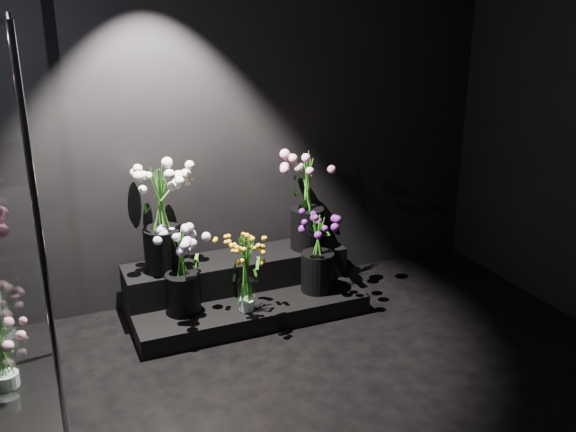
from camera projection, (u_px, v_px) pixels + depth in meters
wall_back at (238, 109)px, 4.57m from camera, size 4.00×0.00×4.00m
display_riser at (242, 288)px, 4.66m from camera, size 1.63×0.73×0.36m
bouquet_orange_bells at (246, 271)px, 4.29m from camera, size 0.36×0.36×0.55m
bouquet_lilac at (181, 264)px, 4.24m from camera, size 0.46×0.46×0.60m
bouquet_purple at (318, 248)px, 4.56m from camera, size 0.38×0.38×0.60m
bouquet_cream_roses at (161, 211)px, 4.32m from camera, size 0.43×0.43×0.77m
bouquet_pink_roses at (307, 196)px, 4.71m from camera, size 0.45×0.45×0.72m
bouquet_case_base_pink at (2, 349)px, 3.53m from camera, size 0.34×0.34×0.45m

